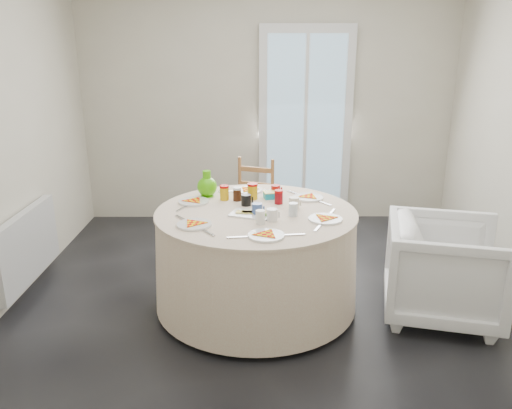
{
  "coord_description": "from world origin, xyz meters",
  "views": [
    {
      "loc": [
        -0.16,
        -3.44,
        1.88
      ],
      "look_at": [
        -0.14,
        -0.05,
        0.8
      ],
      "focal_mm": 35.0,
      "sensor_mm": 36.0,
      "label": 1
    }
  ],
  "objects_px": {
    "radiator": "(27,246)",
    "wooden_chair": "(250,203)",
    "table": "(256,259)",
    "green_pitcher": "(207,182)",
    "armchair": "(445,266)"
  },
  "relations": [
    {
      "from": "table",
      "to": "green_pitcher",
      "type": "height_order",
      "value": "green_pitcher"
    },
    {
      "from": "radiator",
      "to": "table",
      "type": "distance_m",
      "value": 1.81
    },
    {
      "from": "wooden_chair",
      "to": "armchair",
      "type": "bearing_deg",
      "value": -21.32
    },
    {
      "from": "radiator",
      "to": "wooden_chair",
      "type": "xyz_separation_m",
      "value": [
        1.75,
        0.84,
        0.09
      ]
    },
    {
      "from": "table",
      "to": "wooden_chair",
      "type": "height_order",
      "value": "wooden_chair"
    },
    {
      "from": "armchair",
      "to": "green_pitcher",
      "type": "xyz_separation_m",
      "value": [
        -1.72,
        0.54,
        0.48
      ]
    },
    {
      "from": "wooden_chair",
      "to": "green_pitcher",
      "type": "bearing_deg",
      "value": -93.82
    },
    {
      "from": "wooden_chair",
      "to": "green_pitcher",
      "type": "relative_size",
      "value": 4.35
    },
    {
      "from": "radiator",
      "to": "armchair",
      "type": "height_order",
      "value": "armchair"
    },
    {
      "from": "radiator",
      "to": "wooden_chair",
      "type": "height_order",
      "value": "wooden_chair"
    },
    {
      "from": "radiator",
      "to": "wooden_chair",
      "type": "relative_size",
      "value": 1.14
    },
    {
      "from": "green_pitcher",
      "to": "table",
      "type": "bearing_deg",
      "value": -24.21
    },
    {
      "from": "radiator",
      "to": "armchair",
      "type": "relative_size",
      "value": 1.26
    },
    {
      "from": "radiator",
      "to": "wooden_chair",
      "type": "bearing_deg",
      "value": 25.7
    },
    {
      "from": "radiator",
      "to": "armchair",
      "type": "xyz_separation_m",
      "value": [
        3.14,
        -0.42,
        0.01
      ]
    }
  ]
}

